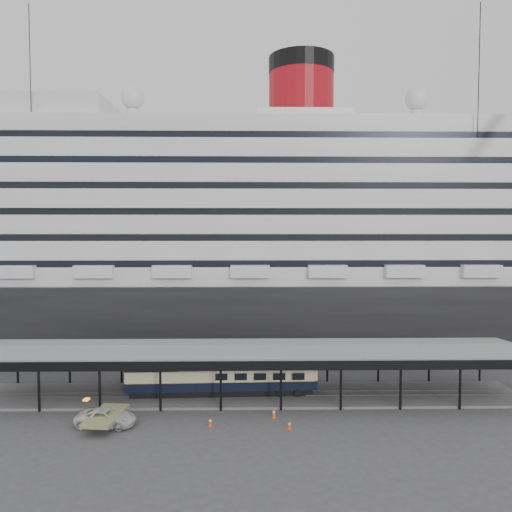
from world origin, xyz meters
name	(u,v)px	position (x,y,z in m)	size (l,w,h in m)	color
ground	(251,414)	(0.00, 0.00, 0.00)	(200.00, 200.00, 0.00)	#3D3D40
cruise_ship	(250,223)	(0.05, 32.00, 18.35)	(130.00, 30.00, 43.90)	black
platform_canopy	(251,374)	(0.00, 5.00, 2.36)	(56.00, 9.18, 5.30)	slate
port_truck	(106,418)	(-12.84, -2.69, 0.73)	(2.43, 5.28, 1.47)	silver
pullman_carriage	(222,374)	(-2.98, 5.00, 2.37)	(19.68, 3.24, 19.25)	black
traffic_cone_left	(210,422)	(-3.62, -2.92, 0.39)	(0.53, 0.53, 0.78)	#F24A0D
traffic_cone_mid	(289,425)	(3.33, -3.61, 0.35)	(0.45, 0.45, 0.70)	#FA4A0D
traffic_cone_right	(274,413)	(2.12, -0.95, 0.42)	(0.47, 0.47, 0.84)	#E35E0C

